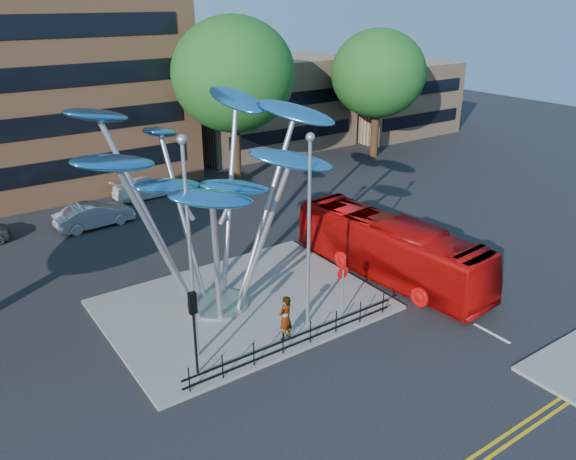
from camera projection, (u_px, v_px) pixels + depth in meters
ground at (343, 363)px, 21.81m from camera, size 120.00×120.00×0.00m
traffic_island at (242, 305)px, 25.79m from camera, size 12.00×9.00×0.15m
double_yellow_near at (469, 460)px, 17.26m from camera, size 40.00×0.12×0.01m
low_building_near at (268, 104)px, 51.41m from camera, size 15.00×8.00×8.00m
low_building_far at (393, 98)px, 57.47m from camera, size 12.00×8.00×7.00m
tree_right at (233, 75)px, 39.58m from camera, size 8.80×8.80×12.11m
tree_far at (378, 74)px, 47.32m from camera, size 8.00×8.00×10.81m
leaf_sculpture at (206, 162)px, 23.12m from camera, size 12.72×9.54×9.51m
street_lamp_left at (189, 234)px, 20.02m from camera, size 0.36×0.36×8.80m
street_lamp_right at (309, 216)px, 22.38m from camera, size 0.36×0.36×8.30m
traffic_light_island at (193, 316)px, 20.05m from camera, size 0.28×0.18×3.42m
no_entry_sign_island at (343, 283)px, 24.07m from camera, size 0.60×0.10×2.45m
pedestrian_railing_front at (297, 339)px, 22.35m from camera, size 10.00×0.06×1.00m
red_bus at (390, 249)px, 27.98m from camera, size 3.49×11.23×3.08m
pedestrian at (285, 318)px, 22.73m from camera, size 0.82×0.66×1.96m
parked_car_mid at (94, 215)px, 34.43m from camera, size 4.78×1.99×1.54m
parked_car_right at (147, 187)px, 39.62m from camera, size 4.95×2.22×1.41m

